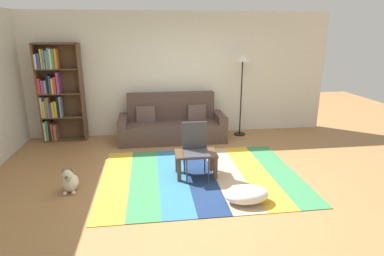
% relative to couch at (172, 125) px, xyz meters
% --- Properties ---
extents(ground_plane, '(14.00, 14.00, 0.00)m').
position_rel_couch_xyz_m(ground_plane, '(0.23, -2.02, -0.34)').
color(ground_plane, '#9E7042').
extents(back_wall, '(6.80, 0.10, 2.70)m').
position_rel_couch_xyz_m(back_wall, '(0.23, 0.53, 1.01)').
color(back_wall, silver).
rests_on(back_wall, ground_plane).
extents(rug, '(3.18, 2.45, 0.01)m').
position_rel_couch_xyz_m(rug, '(0.31, -1.95, -0.33)').
color(rug, gold).
rests_on(rug, ground_plane).
extents(couch, '(2.26, 0.80, 1.00)m').
position_rel_couch_xyz_m(couch, '(0.00, 0.00, 0.00)').
color(couch, '#4C3833').
rests_on(couch, ground_plane).
extents(bookshelf, '(0.90, 0.28, 2.06)m').
position_rel_couch_xyz_m(bookshelf, '(-2.41, 0.28, 0.70)').
color(bookshelf, brown).
rests_on(bookshelf, ground_plane).
extents(coffee_table, '(0.66, 0.43, 0.40)m').
position_rel_couch_xyz_m(coffee_table, '(0.24, -1.91, -0.02)').
color(coffee_table, '#513826').
rests_on(coffee_table, rug).
extents(pouf, '(0.62, 0.41, 0.23)m').
position_rel_couch_xyz_m(pouf, '(0.80, -2.86, -0.21)').
color(pouf, white).
rests_on(pouf, rug).
extents(dog, '(0.22, 0.35, 0.40)m').
position_rel_couch_xyz_m(dog, '(-1.67, -2.19, -0.18)').
color(dog, beige).
rests_on(dog, ground_plane).
extents(standing_lamp, '(0.32, 0.32, 1.80)m').
position_rel_couch_xyz_m(standing_lamp, '(1.56, 0.13, 1.17)').
color(standing_lamp, black).
rests_on(standing_lamp, ground_plane).
extents(tv_remote, '(0.12, 0.15, 0.02)m').
position_rel_couch_xyz_m(tv_remote, '(0.32, -1.84, 0.08)').
color(tv_remote, black).
rests_on(tv_remote, coffee_table).
extents(folding_chair, '(0.40, 0.40, 0.90)m').
position_rel_couch_xyz_m(folding_chair, '(0.23, -1.94, 0.20)').
color(folding_chair, '#38383D').
rests_on(folding_chair, ground_plane).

